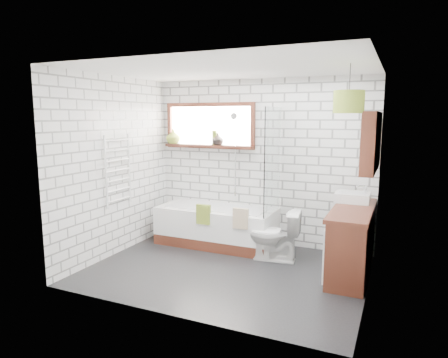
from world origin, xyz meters
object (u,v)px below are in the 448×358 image
at_px(vanity, 352,241).
at_px(basin, 353,197).
at_px(pendant, 349,102).
at_px(bathtub, 217,226).
at_px(toilet, 274,235).

relative_size(vanity, basin, 3.36).
bearing_deg(basin, pendant, -89.87).
bearing_deg(vanity, pendant, -96.60).
bearing_deg(bathtub, pendant, -23.38).
bearing_deg(basin, toilet, -160.79).
distance_m(bathtub, vanity, 2.06).
xyz_separation_m(vanity, pendant, (-0.06, -0.50, 1.68)).
xyz_separation_m(bathtub, toilet, (1.01, -0.30, 0.06)).
bearing_deg(pendant, bathtub, 156.62).
height_order(bathtub, toilet, toilet).
distance_m(bathtub, pendant, 2.81).
bearing_deg(toilet, vanity, 80.37).
height_order(vanity, pendant, pendant).
height_order(basin, toilet, basin).
xyz_separation_m(basin, pendant, (0.00, -0.89, 1.21)).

